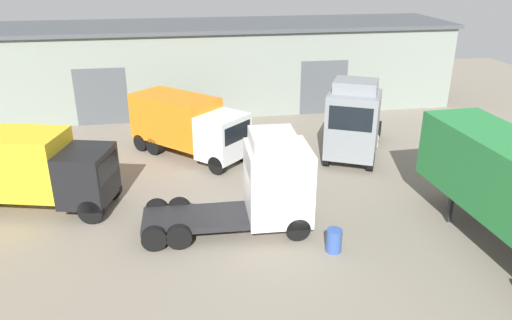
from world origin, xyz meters
The scene contains 8 objects.
ground_plane centered at (0.00, 0.00, 0.00)m, with size 60.00×60.00×0.00m, color gray.
warehouse_building centered at (0.00, 17.34, 2.86)m, with size 33.23×7.20×5.70m.
tractor_unit_white centered at (0.59, -0.36, 1.86)m, with size 6.53×2.68×3.96m.
tractor_unit_grey centered at (6.31, 5.69, 2.06)m, with size 5.00×6.71×4.36m.
box_truck_white centered at (-2.06, 7.86, 1.78)m, with size 6.31×6.33×3.14m.
box_truck_black centered at (-9.32, 2.97, 1.91)m, with size 7.99×4.23×3.37m.
gravel_pile centered at (11.82, 3.36, 0.60)m, with size 2.45×2.45×1.20m.
oil_drum centered at (2.77, -2.49, 0.44)m, with size 0.58×0.58×0.88m.
Camera 1 is at (-2.59, -17.46, 10.13)m, focal length 35.00 mm.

